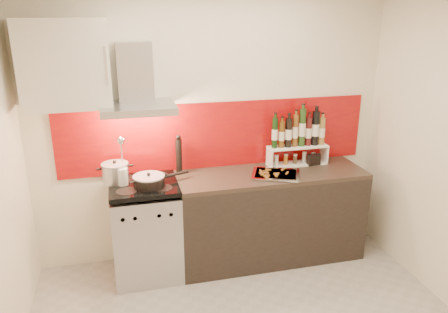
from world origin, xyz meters
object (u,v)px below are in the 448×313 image
object	(u,v)px
range_stove	(146,230)
stock_pot	(115,173)
baking_tray	(275,174)
counter	(270,215)
pepper_mill	(179,155)
saute_pan	(150,181)

from	to	relation	value
range_stove	stock_pot	bearing A→B (deg)	157.56
range_stove	baking_tray	world-z (taller)	baking_tray
counter	baking_tray	world-z (taller)	baking_tray
range_stove	stock_pot	distance (m)	0.61
stock_pot	baking_tray	xyz separation A→B (m)	(1.44, -0.18, -0.08)
pepper_mill	baking_tray	bearing A→B (deg)	-17.72
stock_pot	saute_pan	distance (m)	0.34
counter	saute_pan	xyz separation A→B (m)	(-1.15, -0.08, 0.51)
counter	range_stove	bearing A→B (deg)	-179.77
counter	pepper_mill	world-z (taller)	pepper_mill
stock_pot	saute_pan	world-z (taller)	stock_pot
saute_pan	pepper_mill	distance (m)	0.42
range_stove	pepper_mill	xyz separation A→B (m)	(0.35, 0.19, 0.64)
counter	baking_tray	distance (m)	0.47
stock_pot	saute_pan	xyz separation A→B (m)	(0.28, -0.17, -0.04)
range_stove	counter	size ratio (longest dim) A/B	0.51
range_stove	baking_tray	xyz separation A→B (m)	(1.21, -0.09, 0.47)
saute_pan	baking_tray	size ratio (longest dim) A/B	0.96
range_stove	pepper_mill	world-z (taller)	pepper_mill
pepper_mill	baking_tray	size ratio (longest dim) A/B	0.71
counter	baking_tray	bearing A→B (deg)	-85.50
pepper_mill	counter	bearing A→B (deg)	-12.08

